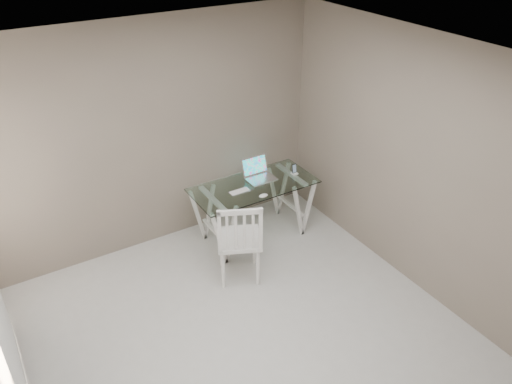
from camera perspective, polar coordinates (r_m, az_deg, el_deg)
room at (r=3.81m, az=-0.37°, el=-1.04°), size 4.50×4.52×2.71m
desk at (r=6.14m, az=-0.26°, el=-2.13°), size 1.50×0.70×0.75m
chair at (r=5.36m, az=-1.91°, el=-5.36°), size 0.62×0.62×1.02m
laptop at (r=6.09m, az=0.26°, el=2.16°), size 0.35×0.31×0.24m
keyboard at (r=5.82m, az=-1.91°, el=0.06°), size 0.25×0.11×0.01m
mouse at (r=5.71m, az=0.84°, el=-0.42°), size 0.11×0.07×0.04m
phone_dock at (r=6.19m, az=4.40°, el=2.38°), size 0.07×0.07×0.13m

